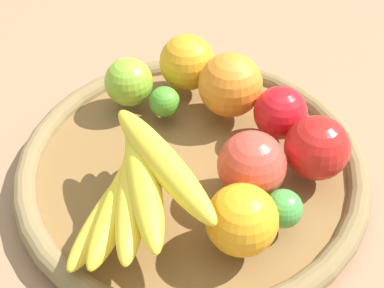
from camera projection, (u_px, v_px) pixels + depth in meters
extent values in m
plane|color=#936D4F|center=(192.00, 175.00, 0.63)|extent=(2.40, 2.40, 0.00)
cylinder|color=brown|center=(192.00, 169.00, 0.62)|extent=(0.41, 0.41, 0.02)
torus|color=olive|center=(192.00, 164.00, 0.61)|extent=(0.43, 0.43, 0.03)
sphere|color=#CD4335|center=(252.00, 165.00, 0.54)|extent=(0.08, 0.08, 0.08)
sphere|color=#499829|center=(165.00, 102.00, 0.65)|extent=(0.06, 0.06, 0.04)
ellipsoid|color=yellow|center=(116.00, 203.00, 0.53)|extent=(0.11, 0.18, 0.03)
ellipsoid|color=yellow|center=(123.00, 196.00, 0.52)|extent=(0.13, 0.17, 0.03)
ellipsoid|color=yellow|center=(134.00, 188.00, 0.51)|extent=(0.16, 0.15, 0.03)
ellipsoid|color=yellow|center=(143.00, 178.00, 0.50)|extent=(0.17, 0.12, 0.03)
ellipsoid|color=yellow|center=(163.00, 162.00, 0.49)|extent=(0.19, 0.06, 0.03)
sphere|color=orange|center=(230.00, 85.00, 0.64)|extent=(0.12, 0.12, 0.08)
sphere|color=orange|center=(242.00, 220.00, 0.49)|extent=(0.09, 0.09, 0.07)
sphere|color=red|center=(280.00, 113.00, 0.61)|extent=(0.08, 0.08, 0.07)
sphere|color=orange|center=(187.00, 62.00, 0.68)|extent=(0.10, 0.10, 0.08)
sphere|color=green|center=(283.00, 209.00, 0.52)|extent=(0.05, 0.05, 0.04)
sphere|color=red|center=(317.00, 148.00, 0.56)|extent=(0.10, 0.10, 0.07)
sphere|color=#84B32F|center=(129.00, 82.00, 0.66)|extent=(0.07, 0.07, 0.06)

